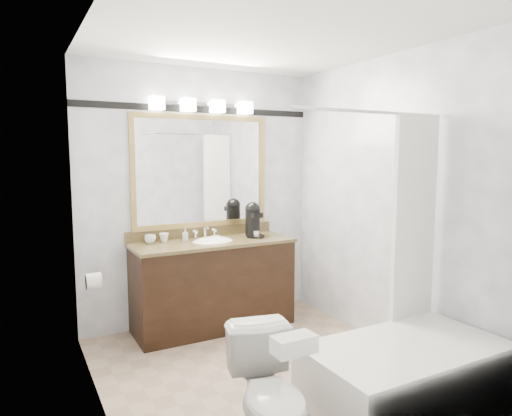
% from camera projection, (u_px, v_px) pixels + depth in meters
% --- Properties ---
extents(room, '(2.42, 2.62, 2.52)m').
position_uv_depth(room, '(265.00, 210.00, 3.39)').
color(room, tan).
rests_on(room, ground).
extents(vanity, '(1.53, 0.58, 0.97)m').
position_uv_depth(vanity, '(213.00, 283.00, 4.37)').
color(vanity, black).
rests_on(vanity, ground).
extents(mirror, '(1.40, 0.04, 1.10)m').
position_uv_depth(mirror, '(201.00, 171.00, 4.48)').
color(mirror, tan).
rests_on(mirror, room).
extents(vanity_light_bar, '(1.02, 0.14, 0.12)m').
position_uv_depth(vanity_light_bar, '(203.00, 105.00, 4.36)').
color(vanity_light_bar, silver).
rests_on(vanity_light_bar, room).
extents(accent_stripe, '(2.40, 0.01, 0.06)m').
position_uv_depth(accent_stripe, '(200.00, 109.00, 4.42)').
color(accent_stripe, black).
rests_on(accent_stripe, room).
extents(bathtub, '(1.30, 0.75, 1.96)m').
position_uv_depth(bathtub, '(406.00, 368.00, 2.97)').
color(bathtub, white).
rests_on(bathtub, ground).
extents(tp_roll, '(0.11, 0.12, 0.12)m').
position_uv_depth(tp_roll, '(94.00, 281.00, 3.50)').
color(tp_roll, white).
rests_on(tp_roll, room).
extents(toilet, '(0.52, 0.74, 0.69)m').
position_uv_depth(toilet, '(271.00, 397.00, 2.49)').
color(toilet, white).
rests_on(toilet, ground).
extents(tissue_box, '(0.22, 0.12, 0.09)m').
position_uv_depth(tissue_box, '(294.00, 344.00, 2.25)').
color(tissue_box, white).
rests_on(tissue_box, toilet).
extents(coffee_maker, '(0.18, 0.23, 0.35)m').
position_uv_depth(coffee_maker, '(253.00, 219.00, 4.54)').
color(coffee_maker, black).
rests_on(coffee_maker, vanity).
extents(cup_left, '(0.13, 0.13, 0.08)m').
position_uv_depth(cup_left, '(150.00, 239.00, 4.20)').
color(cup_left, white).
rests_on(cup_left, vanity).
extents(cup_right, '(0.11, 0.11, 0.08)m').
position_uv_depth(cup_right, '(164.00, 238.00, 4.27)').
color(cup_right, white).
rests_on(cup_right, vanity).
extents(soap_bottle_a, '(0.07, 0.07, 0.11)m').
position_uv_depth(soap_bottle_a, '(185.00, 235.00, 4.33)').
color(soap_bottle_a, white).
rests_on(soap_bottle_a, vanity).
extents(soap_bar, '(0.08, 0.06, 0.02)m').
position_uv_depth(soap_bar, '(215.00, 237.00, 4.46)').
color(soap_bar, beige).
rests_on(soap_bar, vanity).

